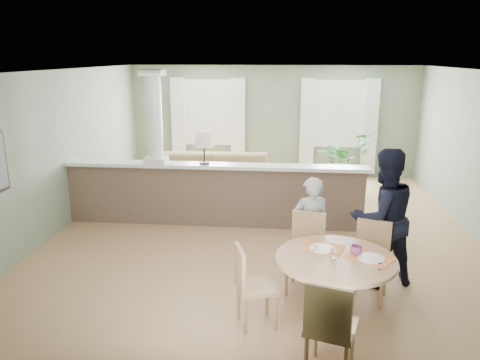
# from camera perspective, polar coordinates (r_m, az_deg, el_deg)

# --- Properties ---
(ground) EXTENTS (8.00, 8.00, 0.00)m
(ground) POSITION_cam_1_polar(r_m,az_deg,el_deg) (8.14, 2.89, -6.14)
(ground) COLOR tan
(ground) RESTS_ON ground
(room_shell) EXTENTS (7.02, 8.02, 2.71)m
(room_shell) POSITION_cam_1_polar(r_m,az_deg,el_deg) (8.30, 3.08, 7.21)
(room_shell) COLOR gray
(room_shell) RESTS_ON ground
(pony_wall) EXTENTS (5.32, 0.38, 2.70)m
(pony_wall) POSITION_cam_1_polar(r_m,az_deg,el_deg) (8.21, -3.87, -0.77)
(pony_wall) COLOR brown
(pony_wall) RESTS_ON ground
(sofa) EXTENTS (3.12, 1.31, 0.90)m
(sofa) POSITION_cam_1_polar(r_m,az_deg,el_deg) (9.83, -3.62, 0.33)
(sofa) COLOR olive
(sofa) RESTS_ON ground
(houseplant) EXTENTS (1.60, 1.60, 1.35)m
(houseplant) POSITION_cam_1_polar(r_m,az_deg,el_deg) (10.46, 12.46, 2.17)
(houseplant) COLOR #2E6C2B
(houseplant) RESTS_ON ground
(dining_table) EXTENTS (1.32, 1.32, 0.90)m
(dining_table) POSITION_cam_1_polar(r_m,az_deg,el_deg) (5.34, 11.59, -10.79)
(dining_table) COLOR tan
(dining_table) RESTS_ON ground
(chair_far_boy) EXTENTS (0.54, 0.54, 1.00)m
(chair_far_boy) POSITION_cam_1_polar(r_m,az_deg,el_deg) (6.08, 8.05, -8.21)
(chair_far_boy) COLOR tan
(chair_far_boy) RESTS_ON ground
(chair_far_man) EXTENTS (0.55, 0.55, 0.97)m
(chair_far_man) POSITION_cam_1_polar(r_m,az_deg,el_deg) (6.03, 15.66, -8.99)
(chair_far_man) COLOR tan
(chair_far_man) RESTS_ON ground
(chair_near) EXTENTS (0.56, 0.56, 0.99)m
(chair_near) POSITION_cam_1_polar(r_m,az_deg,el_deg) (4.54, 10.87, -16.98)
(chair_near) COLOR tan
(chair_near) RESTS_ON ground
(chair_side) EXTENTS (0.53, 0.53, 0.93)m
(chair_side) POSITION_cam_1_polar(r_m,az_deg,el_deg) (5.25, 1.25, -12.40)
(chair_side) COLOR tan
(chair_side) RESTS_ON ground
(child_person) EXTENTS (0.58, 0.45, 1.40)m
(child_person) POSITION_cam_1_polar(r_m,az_deg,el_deg) (6.34, 8.56, -5.77)
(child_person) COLOR #A8A8AE
(child_person) RESTS_ON ground
(man_person) EXTENTS (1.07, 0.95, 1.82)m
(man_person) POSITION_cam_1_polar(r_m,az_deg,el_deg) (6.29, 17.00, -4.42)
(man_person) COLOR black
(man_person) RESTS_ON ground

